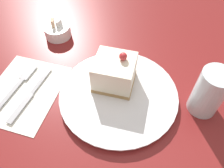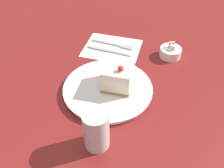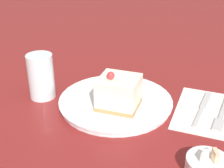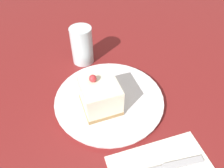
{
  "view_description": "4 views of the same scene",
  "coord_description": "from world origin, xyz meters",
  "views": [
    {
      "loc": [
        0.01,
        -0.28,
        0.44
      ],
      "look_at": [
        -0.04,
        0.02,
        0.05
      ],
      "focal_mm": 35.0,
      "sensor_mm": 36.0,
      "label": 1
    },
    {
      "loc": [
        0.53,
        0.13,
        0.57
      ],
      "look_at": [
        -0.01,
        0.04,
        0.05
      ],
      "focal_mm": 40.0,
      "sensor_mm": 36.0,
      "label": 2
    },
    {
      "loc": [
        -0.2,
        0.69,
        0.41
      ],
      "look_at": [
        -0.02,
        0.03,
        0.06
      ],
      "focal_mm": 50.0,
      "sensor_mm": 36.0,
      "label": 3
    },
    {
      "loc": [
        -0.38,
        0.17,
        0.45
      ],
      "look_at": [
        -0.02,
        0.01,
        0.05
      ],
      "focal_mm": 35.0,
      "sensor_mm": 36.0,
      "label": 4
    }
  ],
  "objects": [
    {
      "name": "drinking_glass",
      "position": [
        0.17,
        0.03,
        0.06
      ],
      "size": [
        0.07,
        0.07,
        0.12
      ],
      "color": "silver",
      "rests_on": "ground_plane"
    },
    {
      "name": "napkin",
      "position": [
        -0.27,
        -0.0,
        0.0
      ],
      "size": [
        0.19,
        0.23,
        0.0
      ],
      "rotation": [
        0.0,
        0.0,
        -0.11
      ],
      "color": "white",
      "rests_on": "ground_plane"
    },
    {
      "name": "knife",
      "position": [
        -0.25,
        -0.02,
        0.01
      ],
      "size": [
        0.05,
        0.18,
        0.0
      ],
      "rotation": [
        0.0,
        0.0,
        -0.2
      ],
      "color": "#B2B2B7",
      "rests_on": "napkin"
    },
    {
      "name": "ground_plane",
      "position": [
        0.0,
        0.0,
        0.0
      ],
      "size": [
        4.0,
        4.0,
        0.0
      ],
      "primitive_type": "plane",
      "color": "maroon"
    },
    {
      "name": "fork",
      "position": [
        -0.29,
        0.01,
        0.01
      ],
      "size": [
        0.05,
        0.17,
        0.0
      ],
      "rotation": [
        0.0,
        0.0,
        -0.2
      ],
      "color": "#B2B2B7",
      "rests_on": "napkin"
    },
    {
      "name": "plate",
      "position": [
        -0.03,
        0.03,
        0.01
      ],
      "size": [
        0.29,
        0.29,
        0.02
      ],
      "color": "white",
      "rests_on": "ground_plane"
    },
    {
      "name": "cake_slice",
      "position": [
        -0.04,
        0.06,
        0.05
      ],
      "size": [
        0.1,
        0.1,
        0.09
      ],
      "rotation": [
        0.0,
        0.0,
        -0.07
      ],
      "color": "#AD8451",
      "rests_on": "plate"
    },
    {
      "name": "sugar_bowl",
      "position": [
        -0.25,
        0.22,
        0.02
      ],
      "size": [
        0.08,
        0.08,
        0.06
      ],
      "color": "white",
      "rests_on": "ground_plane"
    }
  ]
}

